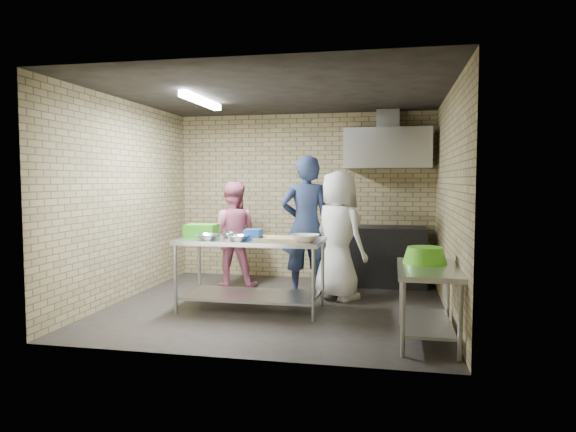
# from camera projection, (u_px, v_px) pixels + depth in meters

# --- Properties ---
(floor) EXTENTS (4.20, 4.20, 0.00)m
(floor) POSITION_uv_depth(u_px,v_px,m) (277.00, 306.00, 6.68)
(floor) COLOR black
(floor) RESTS_ON ground
(ceiling) EXTENTS (4.20, 4.20, 0.00)m
(ceiling) POSITION_uv_depth(u_px,v_px,m) (277.00, 94.00, 6.49)
(ceiling) COLOR black
(ceiling) RESTS_ON ground
(back_wall) EXTENTS (4.20, 0.06, 2.70)m
(back_wall) POSITION_uv_depth(u_px,v_px,m) (304.00, 196.00, 8.54)
(back_wall) COLOR tan
(back_wall) RESTS_ON ground
(front_wall) EXTENTS (4.20, 0.06, 2.70)m
(front_wall) POSITION_uv_depth(u_px,v_px,m) (228.00, 210.00, 4.63)
(front_wall) COLOR tan
(front_wall) RESTS_ON ground
(left_wall) EXTENTS (0.06, 4.00, 2.70)m
(left_wall) POSITION_uv_depth(u_px,v_px,m) (126.00, 200.00, 7.00)
(left_wall) COLOR tan
(left_wall) RESTS_ON ground
(right_wall) EXTENTS (0.06, 4.00, 2.70)m
(right_wall) POSITION_uv_depth(u_px,v_px,m) (449.00, 203.00, 6.17)
(right_wall) COLOR tan
(right_wall) RESTS_ON ground
(prep_table) EXTENTS (1.78, 0.89, 0.89)m
(prep_table) POSITION_uv_depth(u_px,v_px,m) (252.00, 274.00, 6.47)
(prep_table) COLOR #B0B3B7
(prep_table) RESTS_ON floor
(side_counter) EXTENTS (0.60, 1.20, 0.75)m
(side_counter) POSITION_uv_depth(u_px,v_px,m) (428.00, 304.00, 5.22)
(side_counter) COLOR silver
(side_counter) RESTS_ON floor
(stove) EXTENTS (1.20, 0.70, 0.90)m
(stove) POSITION_uv_depth(u_px,v_px,m) (386.00, 256.00, 7.99)
(stove) COLOR black
(stove) RESTS_ON floor
(range_hood) EXTENTS (1.30, 0.60, 0.60)m
(range_hood) POSITION_uv_depth(u_px,v_px,m) (388.00, 149.00, 7.93)
(range_hood) COLOR silver
(range_hood) RESTS_ON back_wall
(hood_duct) EXTENTS (0.35, 0.30, 0.30)m
(hood_duct) POSITION_uv_depth(u_px,v_px,m) (388.00, 120.00, 8.04)
(hood_duct) COLOR #A5A8AD
(hood_duct) RESTS_ON back_wall
(wall_shelf) EXTENTS (0.80, 0.20, 0.04)m
(wall_shelf) POSITION_uv_depth(u_px,v_px,m) (407.00, 161.00, 8.06)
(wall_shelf) COLOR #3F2B19
(wall_shelf) RESTS_ON back_wall
(fluorescent_fixture) EXTENTS (0.10, 1.25, 0.08)m
(fluorescent_fixture) POSITION_uv_depth(u_px,v_px,m) (202.00, 101.00, 6.69)
(fluorescent_fixture) COLOR white
(fluorescent_fixture) RESTS_ON ceiling
(green_crate) EXTENTS (0.40, 0.30, 0.16)m
(green_crate) POSITION_uv_depth(u_px,v_px,m) (202.00, 230.00, 6.69)
(green_crate) COLOR green
(green_crate) RESTS_ON prep_table
(blue_tub) EXTENTS (0.20, 0.20, 0.13)m
(blue_tub) POSITION_uv_depth(u_px,v_px,m) (253.00, 234.00, 6.33)
(blue_tub) COLOR blue
(blue_tub) RESTS_ON prep_table
(cutting_board) EXTENTS (0.55, 0.42, 0.03)m
(cutting_board) POSITION_uv_depth(u_px,v_px,m) (278.00, 238.00, 6.35)
(cutting_board) COLOR tan
(cutting_board) RESTS_ON prep_table
(mixing_bowl_a) EXTENTS (0.30, 0.30, 0.07)m
(mixing_bowl_a) POSITION_uv_depth(u_px,v_px,m) (208.00, 237.00, 6.34)
(mixing_bowl_a) COLOR silver
(mixing_bowl_a) RESTS_ON prep_table
(mixing_bowl_b) EXTENTS (0.23, 0.23, 0.07)m
(mixing_bowl_b) POSITION_uv_depth(u_px,v_px,m) (229.00, 235.00, 6.54)
(mixing_bowl_b) COLOR #B0B2B7
(mixing_bowl_b) RESTS_ON prep_table
(mixing_bowl_c) EXTENTS (0.27, 0.27, 0.06)m
(mixing_bowl_c) POSITION_uv_depth(u_px,v_px,m) (238.00, 238.00, 6.24)
(mixing_bowl_c) COLOR silver
(mixing_bowl_c) RESTS_ON prep_table
(ceramic_bowl) EXTENTS (0.36, 0.36, 0.08)m
(ceramic_bowl) POSITION_uv_depth(u_px,v_px,m) (305.00, 238.00, 6.15)
(ceramic_bowl) COLOR beige
(ceramic_bowl) RESTS_ON prep_table
(green_basin) EXTENTS (0.46, 0.46, 0.17)m
(green_basin) POSITION_uv_depth(u_px,v_px,m) (425.00, 255.00, 5.44)
(green_basin) COLOR #59C626
(green_basin) RESTS_ON side_counter
(bottle_green) EXTENTS (0.06, 0.06, 0.15)m
(bottle_green) POSITION_uv_depth(u_px,v_px,m) (417.00, 154.00, 8.03)
(bottle_green) COLOR green
(bottle_green) RESTS_ON wall_shelf
(man_navy) EXTENTS (0.81, 0.64, 1.96)m
(man_navy) POSITION_uv_depth(u_px,v_px,m) (306.00, 226.00, 7.31)
(man_navy) COLOR #161F37
(man_navy) RESTS_ON floor
(woman_pink) EXTENTS (0.85, 0.70, 1.59)m
(woman_pink) POSITION_uv_depth(u_px,v_px,m) (232.00, 235.00, 7.84)
(woman_pink) COLOR #CB6B89
(woman_pink) RESTS_ON floor
(woman_white) EXTENTS (1.01, 0.97, 1.74)m
(woman_white) POSITION_uv_depth(u_px,v_px,m) (339.00, 235.00, 7.03)
(woman_white) COLOR silver
(woman_white) RESTS_ON floor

